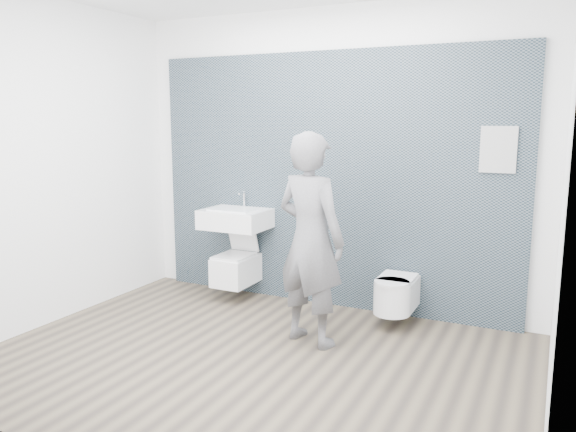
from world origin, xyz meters
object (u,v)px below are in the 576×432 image
at_px(washbasin, 235,218).
at_px(visitor, 310,240).
at_px(toilet_square, 236,267).
at_px(toilet_rounded, 395,294).

bearing_deg(washbasin, visitor, -32.22).
distance_m(toilet_square, toilet_rounded, 1.63).
bearing_deg(visitor, washbasin, -17.22).
relative_size(toilet_rounded, visitor, 0.32).
distance_m(washbasin, toilet_square, 0.50).
relative_size(washbasin, toilet_square, 0.98).
bearing_deg(toilet_rounded, visitor, -127.52).
bearing_deg(visitor, toilet_square, -17.21).
distance_m(washbasin, visitor, 1.32).
bearing_deg(toilet_square, visitor, -32.21).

